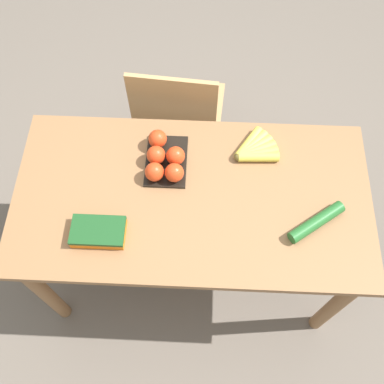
{
  "coord_description": "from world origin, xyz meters",
  "views": [
    {
      "loc": [
        0.03,
        -0.78,
        2.26
      ],
      "look_at": [
        0.0,
        0.0,
        0.78
      ],
      "focal_mm": 42.0,
      "sensor_mm": 36.0,
      "label": 1
    }
  ],
  "objects_px": {
    "cucumber_near": "(316,222)",
    "banana_bunch": "(254,150)",
    "chair": "(178,118)",
    "carrot_bag": "(98,231)",
    "tomato_pack": "(164,159)"
  },
  "relations": [
    {
      "from": "chair",
      "to": "banana_bunch",
      "type": "relative_size",
      "value": 5.02
    },
    {
      "from": "tomato_pack",
      "to": "banana_bunch",
      "type": "bearing_deg",
      "value": 11.61
    },
    {
      "from": "carrot_bag",
      "to": "cucumber_near",
      "type": "bearing_deg",
      "value": 5.32
    },
    {
      "from": "banana_bunch",
      "to": "carrot_bag",
      "type": "relative_size",
      "value": 0.91
    },
    {
      "from": "banana_bunch",
      "to": "carrot_bag",
      "type": "distance_m",
      "value": 0.68
    },
    {
      "from": "banana_bunch",
      "to": "tomato_pack",
      "type": "relative_size",
      "value": 0.75
    },
    {
      "from": "chair",
      "to": "carrot_bag",
      "type": "relative_size",
      "value": 4.59
    },
    {
      "from": "chair",
      "to": "tomato_pack",
      "type": "distance_m",
      "value": 0.55
    },
    {
      "from": "tomato_pack",
      "to": "cucumber_near",
      "type": "bearing_deg",
      "value": -22.22
    },
    {
      "from": "cucumber_near",
      "to": "banana_bunch",
      "type": "bearing_deg",
      "value": 125.59
    },
    {
      "from": "banana_bunch",
      "to": "cucumber_near",
      "type": "distance_m",
      "value": 0.38
    },
    {
      "from": "chair",
      "to": "carrot_bag",
      "type": "bearing_deg",
      "value": 77.43
    },
    {
      "from": "carrot_bag",
      "to": "cucumber_near",
      "type": "relative_size",
      "value": 0.89
    },
    {
      "from": "carrot_bag",
      "to": "chair",
      "type": "bearing_deg",
      "value": 72.69
    },
    {
      "from": "tomato_pack",
      "to": "carrot_bag",
      "type": "xyz_separation_m",
      "value": [
        -0.21,
        -0.31,
        -0.01
      ]
    }
  ]
}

